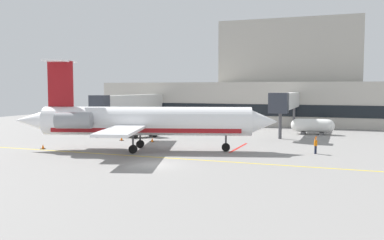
{
  "coord_description": "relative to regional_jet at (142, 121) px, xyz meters",
  "views": [
    {
      "loc": [
        15.99,
        -33.26,
        6.86
      ],
      "look_at": [
        -1.29,
        13.25,
        3.0
      ],
      "focal_mm": 39.01,
      "sensor_mm": 36.0,
      "label": 1
    }
  ],
  "objects": [
    {
      "name": "safety_cone_bravo",
      "position": [
        -2.14,
        6.97,
        -2.98
      ],
      "size": [
        0.47,
        0.47,
        0.55
      ],
      "color": "orange",
      "rests_on": "ground"
    },
    {
      "name": "marshaller",
      "position": [
        17.91,
        4.33,
        -2.31
      ],
      "size": [
        0.34,
        0.83,
        1.83
      ],
      "color": "#191E33",
      "rests_on": "ground"
    },
    {
      "name": "baggage_tug",
      "position": [
        -11.37,
        18.24,
        -2.28
      ],
      "size": [
        4.2,
        3.97,
        2.07
      ],
      "color": "#1E4CB2",
      "rests_on": "ground"
    },
    {
      "name": "jet_bridge_east",
      "position": [
        12.52,
        22.35,
        1.58
      ],
      "size": [
        2.4,
        19.65,
        6.19
      ],
      "color": "silver",
      "rests_on": "ground"
    },
    {
      "name": "safety_cone_delta",
      "position": [
        -11.17,
        8.4,
        -2.98
      ],
      "size": [
        0.47,
        0.47,
        0.55
      ],
      "color": "orange",
      "rests_on": "ground"
    },
    {
      "name": "terminal_building",
      "position": [
        8.92,
        40.83,
        3.56
      ],
      "size": [
        67.78,
        15.33,
        19.71
      ],
      "color": "#B7B2A8",
      "rests_on": "ground"
    },
    {
      "name": "safety_cone_charlie",
      "position": [
        -6.48,
        6.82,
        -2.98
      ],
      "size": [
        0.47,
        0.47,
        0.55
      ],
      "color": "orange",
      "rests_on": "ground"
    },
    {
      "name": "safety_cone_alpha",
      "position": [
        -10.98,
        -2.77,
        -2.98
      ],
      "size": [
        0.47,
        0.47,
        0.55
      ],
      "color": "orange",
      "rests_on": "ground"
    },
    {
      "name": "regional_jet",
      "position": [
        0.0,
        0.0,
        0.0
      ],
      "size": [
        28.34,
        20.7,
        9.83
      ],
      "color": "white",
      "rests_on": "ground"
    },
    {
      "name": "jet_bridge_west",
      "position": [
        -13.17,
        21.25,
        1.16
      ],
      "size": [
        2.4,
        21.81,
        5.75
      ],
      "color": "silver",
      "rests_on": "ground"
    },
    {
      "name": "ground",
      "position": [
        4.82,
        -7.09,
        -3.28
      ],
      "size": [
        120.0,
        120.0,
        0.11
      ],
      "color": "gray"
    },
    {
      "name": "fuel_tank",
      "position": [
        16.21,
        22.92,
        -1.94
      ],
      "size": [
        6.24,
        2.2,
        2.28
      ],
      "color": "white",
      "rests_on": "ground"
    },
    {
      "name": "pushback_tractor",
      "position": [
        -5.21,
        11.34,
        -2.16
      ],
      "size": [
        3.91,
        4.16,
        2.41
      ],
      "color": "silver",
      "rests_on": "ground"
    }
  ]
}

